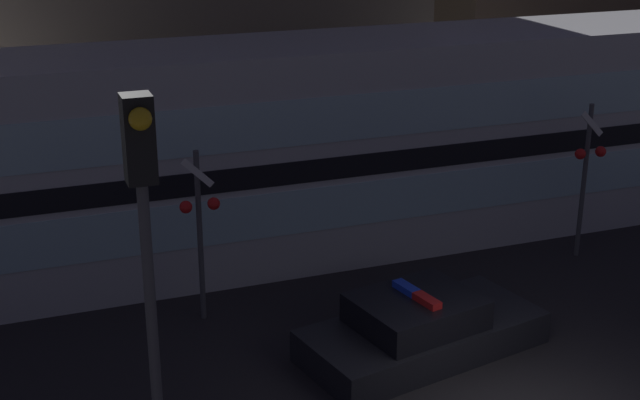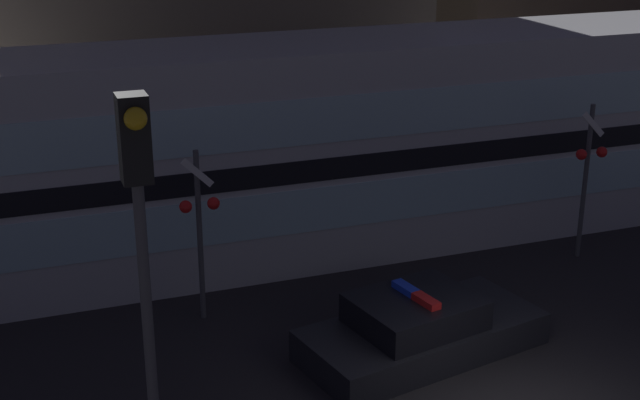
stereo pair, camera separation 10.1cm
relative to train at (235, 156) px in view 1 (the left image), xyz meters
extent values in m
cube|color=silver|center=(0.00, 0.01, 0.00)|extent=(23.03, 2.94, 4.58)
cube|color=black|center=(0.00, -1.47, 0.00)|extent=(22.57, 0.03, 0.46)
cube|color=silver|center=(0.00, -1.47, -0.82)|extent=(21.88, 0.02, 0.92)
cube|color=silver|center=(0.00, -1.47, 1.01)|extent=(21.88, 0.02, 0.92)
cube|color=black|center=(1.91, -5.03, -2.00)|extent=(4.50, 2.67, 0.57)
cube|color=black|center=(1.74, -5.07, -1.47)|extent=(2.31, 2.02, 0.50)
cube|color=red|center=(1.80, -5.34, -1.15)|extent=(0.31, 0.59, 0.12)
cube|color=blue|center=(1.68, -4.79, -1.15)|extent=(0.31, 0.59, 0.12)
cylinder|color=#4C4C51|center=(6.94, -2.45, -0.60)|extent=(0.10, 0.10, 3.38)
sphere|color=red|center=(6.68, -2.57, 0.07)|extent=(0.23, 0.23, 0.23)
sphere|color=red|center=(7.19, -2.57, 0.07)|extent=(0.23, 0.23, 0.23)
cube|color=white|center=(6.94, -2.52, 0.68)|extent=(0.58, 0.03, 0.58)
cylinder|color=#4C4C51|center=(-1.35, -2.49, -0.66)|extent=(0.10, 0.10, 3.26)
sphere|color=red|center=(-1.60, -2.61, -0.01)|extent=(0.23, 0.23, 0.23)
sphere|color=red|center=(-1.10, -2.61, -0.01)|extent=(0.23, 0.23, 0.23)
cube|color=white|center=(-1.35, -2.56, 0.58)|extent=(0.58, 0.03, 0.58)
cylinder|color=#4C4C51|center=(-3.24, -8.66, 0.14)|extent=(0.12, 0.12, 4.87)
cube|color=black|center=(-3.24, -8.66, 3.03)|extent=(0.30, 0.30, 0.90)
sphere|color=gold|center=(-3.24, -8.86, 3.28)|extent=(0.23, 0.23, 0.23)
cube|color=brown|center=(13.16, 7.88, 0.93)|extent=(9.35, 5.55, 6.45)
camera|label=1|loc=(-4.51, -17.20, 5.45)|focal=50.00mm
camera|label=2|loc=(-4.42, -17.23, 5.45)|focal=50.00mm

